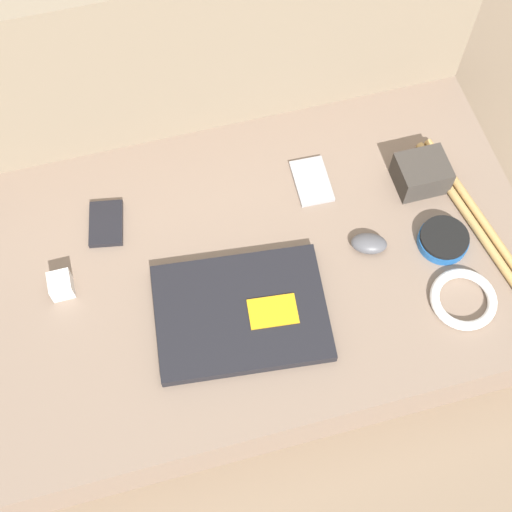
{
  "coord_description": "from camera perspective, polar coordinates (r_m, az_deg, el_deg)",
  "views": [
    {
      "loc": [
        -0.16,
        -0.6,
        1.39
      ],
      "look_at": [
        0.0,
        0.0,
        0.17
      ],
      "focal_mm": 50.0,
      "sensor_mm": 36.0,
      "label": 1
    }
  ],
  "objects": [
    {
      "name": "computer_mouse",
      "position": [
        1.41,
        9.03,
        0.99
      ],
      "size": [
        0.08,
        0.07,
        0.03
      ],
      "rotation": [
        0.0,
        0.0,
        -0.36
      ],
      "color": "#4C4C51",
      "rests_on": "couch_seat"
    },
    {
      "name": "laptop",
      "position": [
        1.33,
        -1.18,
        -4.57
      ],
      "size": [
        0.34,
        0.27,
        0.03
      ],
      "rotation": [
        0.0,
        0.0,
        -0.11
      ],
      "color": "black",
      "rests_on": "couch_seat"
    },
    {
      "name": "ground_plane",
      "position": [
        1.52,
        0.0,
        -2.9
      ],
      "size": [
        8.0,
        8.0,
        0.0
      ],
      "primitive_type": "plane",
      "color": "#7A6651"
    },
    {
      "name": "phone_silver",
      "position": [
        1.45,
        -11.9,
        2.56
      ],
      "size": [
        0.08,
        0.11,
        0.01
      ],
      "rotation": [
        0.0,
        0.0,
        -0.18
      ],
      "color": "black",
      "rests_on": "couch_seat"
    },
    {
      "name": "couch_backrest",
      "position": [
        1.53,
        -4.34,
        15.84
      ],
      "size": [
        1.1,
        0.2,
        0.54
      ],
      "color": "#7F705B",
      "rests_on": "ground_plane"
    },
    {
      "name": "speaker_puck",
      "position": [
        1.44,
        14.77,
        1.26
      ],
      "size": [
        0.1,
        0.1,
        0.03
      ],
      "color": "#1E569E",
      "rests_on": "couch_seat"
    },
    {
      "name": "couch_seat",
      "position": [
        1.46,
        0.0,
        -1.7
      ],
      "size": [
        1.1,
        0.67,
        0.15
      ],
      "color": "#7A6656",
      "rests_on": "ground_plane"
    },
    {
      "name": "drumstick_pair",
      "position": [
        1.49,
        16.92,
        3.23
      ],
      "size": [
        0.1,
        0.38,
        0.02
      ],
      "rotation": [
        0.0,
        0.0,
        0.17
      ],
      "color": "tan",
      "rests_on": "couch_seat"
    },
    {
      "name": "camera_pouch",
      "position": [
        1.49,
        13.09,
        6.45
      ],
      "size": [
        0.1,
        0.09,
        0.06
      ],
      "color": "#38332D",
      "rests_on": "couch_seat"
    },
    {
      "name": "cable_coil",
      "position": [
        1.4,
        16.26,
        -3.33
      ],
      "size": [
        0.13,
        0.13,
        0.02
      ],
      "color": "white",
      "rests_on": "couch_seat"
    },
    {
      "name": "charger_brick",
      "position": [
        1.39,
        -15.33,
        -2.27
      ],
      "size": [
        0.04,
        0.05,
        0.04
      ],
      "color": "silver",
      "rests_on": "couch_seat"
    },
    {
      "name": "phone_black",
      "position": [
        1.48,
        4.48,
        5.99
      ],
      "size": [
        0.07,
        0.11,
        0.01
      ],
      "rotation": [
        0.0,
        0.0,
        -0.04
      ],
      "color": "#99999E",
      "rests_on": "couch_seat"
    }
  ]
}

